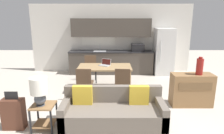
% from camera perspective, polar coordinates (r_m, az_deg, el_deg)
% --- Properties ---
extents(ground_plane, '(20.00, 20.00, 0.00)m').
position_cam_1_polar(ground_plane, '(4.11, -0.33, -18.25)').
color(ground_plane, beige).
extents(wall_back, '(6.40, 0.07, 2.70)m').
position_cam_1_polar(wall_back, '(8.15, -0.10, 8.14)').
color(wall_back, silver).
rests_on(wall_back, ground_plane).
extents(kitchen_counter, '(3.29, 0.65, 2.15)m').
position_cam_1_polar(kitchen_counter, '(7.92, 0.08, 4.24)').
color(kitchen_counter, '#4C443D').
rests_on(kitchen_counter, ground_plane).
extents(refrigerator, '(0.71, 0.78, 1.79)m').
position_cam_1_polar(refrigerator, '(8.04, 14.71, 4.30)').
color(refrigerator, white).
rests_on(refrigerator, ground_plane).
extents(dining_table, '(1.60, 0.91, 0.75)m').
position_cam_1_polar(dining_table, '(6.05, -1.89, -0.37)').
color(dining_table, tan).
rests_on(dining_table, ground_plane).
extents(couch, '(2.05, 0.80, 0.83)m').
position_cam_1_polar(couch, '(4.18, 0.48, -12.45)').
color(couch, '#3D2D1E').
rests_on(couch, ground_plane).
extents(side_table, '(0.44, 0.44, 0.53)m').
position_cam_1_polar(side_table, '(4.29, -18.72, -12.24)').
color(side_table, olive).
rests_on(side_table, ground_plane).
extents(table_lamp, '(0.34, 0.34, 0.57)m').
position_cam_1_polar(table_lamp, '(4.07, -19.89, -5.93)').
color(table_lamp, '#4C515B').
rests_on(table_lamp, side_table).
extents(credenza, '(1.01, 0.43, 0.83)m').
position_cam_1_polar(credenza, '(5.45, 21.92, -6.08)').
color(credenza, olive).
rests_on(credenza, ground_plane).
extents(vase, '(0.16, 0.16, 0.44)m').
position_cam_1_polar(vase, '(5.30, 23.97, 0.12)').
color(vase, maroon).
rests_on(vase, credenza).
extents(dining_chair_near_left, '(0.43, 0.43, 0.90)m').
position_cam_1_polar(dining_chair_near_left, '(5.41, -7.65, -4.24)').
color(dining_chair_near_left, brown).
rests_on(dining_chair_near_left, ground_plane).
extents(dining_chair_near_right, '(0.46, 0.46, 0.90)m').
position_cam_1_polar(dining_chair_near_right, '(5.37, 3.25, -4.28)').
color(dining_chair_near_right, brown).
rests_on(dining_chair_near_right, ground_plane).
extents(dining_chair_far_left, '(0.47, 0.47, 0.90)m').
position_cam_1_polar(dining_chair_far_left, '(6.95, -5.94, -0.05)').
color(dining_chair_far_left, brown).
rests_on(dining_chair_far_left, ground_plane).
extents(laptop, '(0.40, 0.37, 0.20)m').
position_cam_1_polar(laptop, '(6.15, -1.74, 0.92)').
color(laptop, '#B7BABC').
rests_on(laptop, dining_table).
extents(suitcase, '(0.43, 0.22, 0.79)m').
position_cam_1_polar(suitcase, '(4.55, -26.10, -11.84)').
color(suitcase, brown).
rests_on(suitcase, ground_plane).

